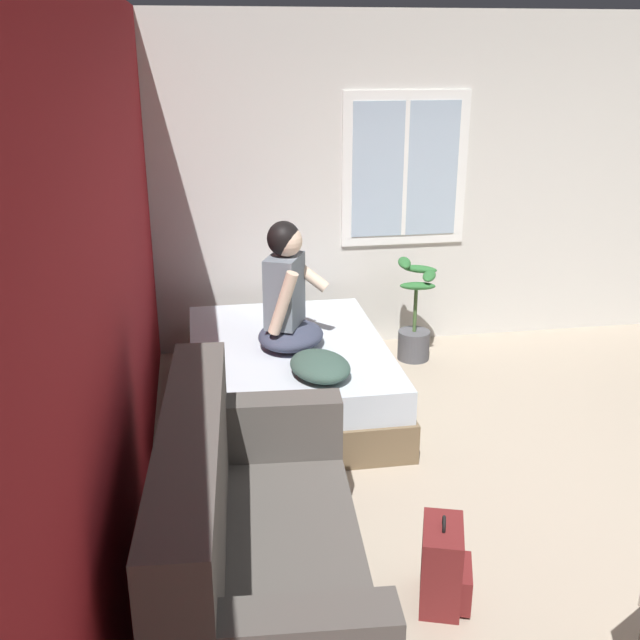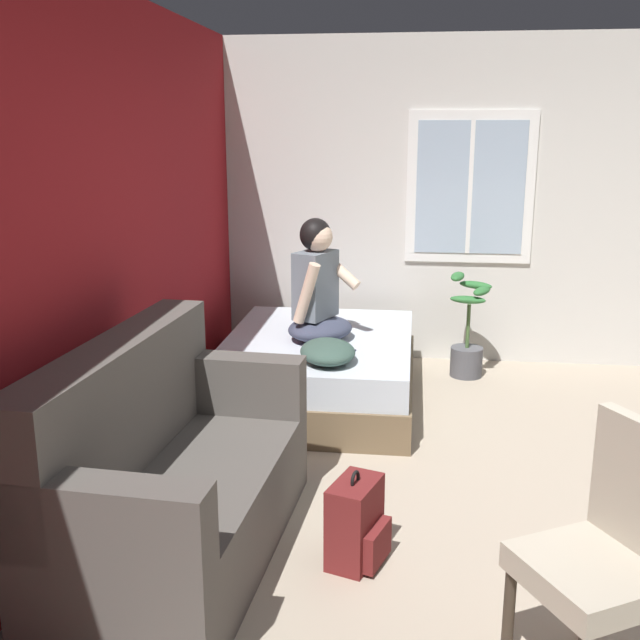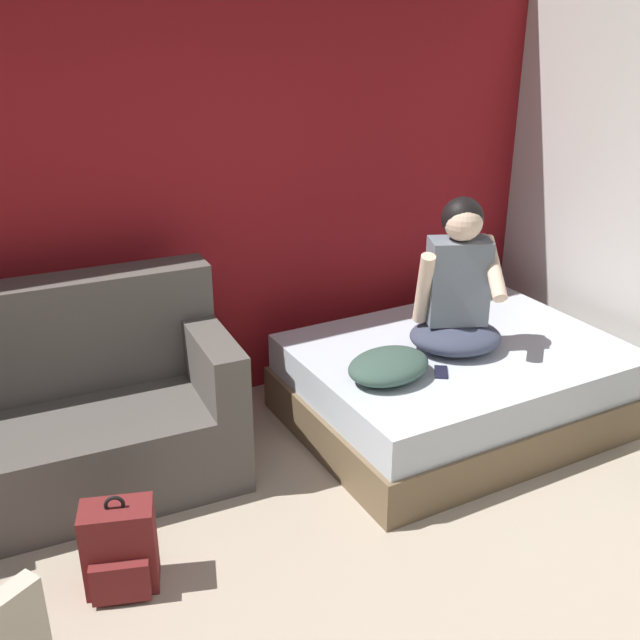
% 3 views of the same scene
% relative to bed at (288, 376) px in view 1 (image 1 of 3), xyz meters
% --- Properties ---
extents(ground_plane, '(40.00, 40.00, 0.00)m').
position_rel_bed_xyz_m(ground_plane, '(-1.74, -1.51, -0.24)').
color(ground_plane, tan).
extents(wall_back_accent, '(10.75, 0.16, 2.70)m').
position_rel_bed_xyz_m(wall_back_accent, '(-1.74, 1.02, 1.11)').
color(wall_back_accent, maroon).
rests_on(wall_back_accent, ground).
extents(wall_side_with_window, '(0.19, 6.31, 2.70)m').
position_rel_bed_xyz_m(wall_side_with_window, '(1.21, -1.51, 1.12)').
color(wall_side_with_window, silver).
rests_on(wall_side_with_window, ground).
extents(bed, '(1.86, 1.38, 0.48)m').
position_rel_bed_xyz_m(bed, '(0.00, 0.00, 0.00)').
color(bed, brown).
rests_on(bed, ground).
extents(couch, '(1.75, 0.93, 1.04)m').
position_rel_bed_xyz_m(couch, '(-2.16, 0.43, 0.16)').
color(couch, '#514C47').
rests_on(couch, ground).
extents(person_seated, '(0.65, 0.61, 0.88)m').
position_rel_bed_xyz_m(person_seated, '(-0.04, 0.00, 0.60)').
color(person_seated, '#383D51').
rests_on(person_seated, bed).
extents(backpack, '(0.34, 0.30, 0.46)m').
position_rel_bed_xyz_m(backpack, '(-2.11, -0.45, -0.04)').
color(backpack, maroon).
rests_on(backpack, ground).
extents(throw_pillow, '(0.55, 0.46, 0.14)m').
position_rel_bed_xyz_m(throw_pillow, '(-0.57, -0.13, 0.31)').
color(throw_pillow, '#385147').
rests_on(throw_pillow, bed).
extents(cell_phone, '(0.14, 0.16, 0.01)m').
position_rel_bed_xyz_m(cell_phone, '(-0.29, -0.22, 0.25)').
color(cell_phone, black).
rests_on(cell_phone, bed).
extents(potted_plant, '(0.39, 0.37, 0.85)m').
position_rel_bed_xyz_m(potted_plant, '(0.69, -1.12, 0.07)').
color(potted_plant, '#4C4C51').
rests_on(potted_plant, ground).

